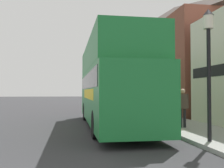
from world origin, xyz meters
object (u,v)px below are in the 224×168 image
Objects in this scene: pedestrian_third at (183,104)px; lamp_post_third at (124,70)px; parked_car_ahead_of_bus at (107,105)px; lamp_post_nearest at (209,49)px; tour_bus at (112,91)px; lamp_post_second at (146,68)px.

lamp_post_third is (-0.38, 11.55, 2.48)m from pedestrian_third.
lamp_post_nearest is (1.56, -13.00, 2.51)m from parked_car_ahead_of_bus.
tour_bus reaches higher than pedestrian_third.
pedestrian_third is 0.34× the size of lamp_post_third.
lamp_post_third is (1.74, 1.88, 2.99)m from parked_car_ahead_of_bus.
lamp_post_third is at bearing 89.28° from lamp_post_nearest.
lamp_post_third reaches higher than lamp_post_second.
lamp_post_second is (-0.50, 4.11, 2.02)m from pedestrian_third.
lamp_post_nearest is 7.44m from lamp_post_second.
lamp_post_third is (0.19, 14.88, 0.48)m from lamp_post_nearest.
lamp_post_third is at bearing 91.91° from pedestrian_third.
lamp_post_third reaches higher than tour_bus.
lamp_post_nearest is at bearing -90.54° from lamp_post_second.
tour_bus is at bearing 149.15° from pedestrian_third.
lamp_post_second is 7.45m from lamp_post_third.
lamp_post_second reaches higher than tour_bus.
lamp_post_second reaches higher than parked_car_ahead_of_bus.
lamp_post_second is at bearing -90.90° from lamp_post_third.
lamp_post_second is at bearing 42.55° from tour_bus.
tour_bus is 2.52× the size of parked_car_ahead_of_bus.
tour_bus is 2.44× the size of lamp_post_nearest.
tour_bus is at bearing 115.44° from lamp_post_nearest.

